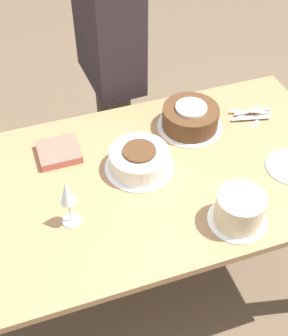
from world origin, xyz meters
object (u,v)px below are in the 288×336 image
object	(u,v)px
cake_back_decorated	(239,209)
wine_glass_near	(67,195)
cake_front_chocolate	(190,118)
person_cutting	(109,46)
cake_center_white	(140,160)

from	to	relation	value
cake_back_decorated	wine_glass_near	bearing A→B (deg)	-18.70
cake_front_chocolate	wine_glass_near	size ratio (longest dim) A/B	1.40
cake_front_chocolate	cake_back_decorated	bearing A→B (deg)	85.69
cake_front_chocolate	wine_glass_near	xyz separation A→B (m)	(0.59, 0.34, 0.09)
person_cutting	cake_center_white	bearing A→B (deg)	-9.32
wine_glass_near	person_cutting	xyz separation A→B (m)	(-0.38, -0.83, 0.01)
cake_center_white	person_cutting	size ratio (longest dim) A/B	0.18
cake_center_white	cake_back_decorated	xyz separation A→B (m)	(-0.24, 0.36, 0.02)
cake_center_white	cake_front_chocolate	size ratio (longest dim) A/B	0.98
wine_glass_near	person_cutting	bearing A→B (deg)	-114.71
cake_front_chocolate	cake_back_decorated	size ratio (longest dim) A/B	1.32
cake_center_white	wine_glass_near	size ratio (longest dim) A/B	1.37
wine_glass_near	cake_back_decorated	bearing A→B (deg)	161.30
cake_center_white	wine_glass_near	world-z (taller)	wine_glass_near
cake_back_decorated	wine_glass_near	distance (m)	0.58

